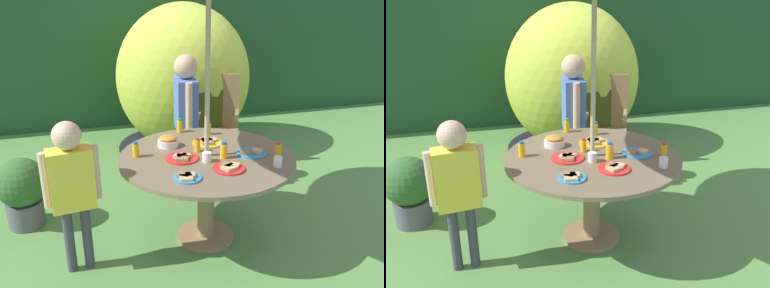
# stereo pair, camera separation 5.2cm
# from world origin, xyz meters

# --- Properties ---
(ground_plane) EXTENTS (10.00, 10.00, 0.02)m
(ground_plane) POSITION_xyz_m (0.00, 0.00, -0.01)
(ground_plane) COLOR #548442
(hedge_backdrop) EXTENTS (9.00, 0.70, 2.06)m
(hedge_backdrop) POSITION_xyz_m (0.00, 3.52, 1.03)
(hedge_backdrop) COLOR #234C28
(hedge_backdrop) RESTS_ON ground_plane
(garden_table) EXTENTS (1.34, 1.34, 0.72)m
(garden_table) POSITION_xyz_m (0.00, 0.00, 0.59)
(garden_table) COLOR #93704C
(garden_table) RESTS_ON ground_plane
(wooden_chair) EXTENTS (0.60, 0.61, 1.07)m
(wooden_chair) POSITION_xyz_m (0.55, 1.26, 0.58)
(wooden_chair) COLOR #93704C
(wooden_chair) RESTS_ON ground_plane
(dome_tent) EXTENTS (1.98, 1.98, 1.79)m
(dome_tent) POSITION_xyz_m (0.39, 2.09, 0.89)
(dome_tent) COLOR #B2C63F
(dome_tent) RESTS_ON ground_plane
(potted_plant) EXTENTS (0.42, 0.42, 0.61)m
(potted_plant) POSITION_xyz_m (-1.42, 0.62, 0.34)
(potted_plant) COLOR #595960
(potted_plant) RESTS_ON ground_plane
(child_in_blue_shirt) EXTENTS (0.23, 0.45, 1.35)m
(child_in_blue_shirt) POSITION_xyz_m (0.11, 0.98, 0.86)
(child_in_blue_shirt) COLOR navy
(child_in_blue_shirt) RESTS_ON ground_plane
(child_in_yellow_shirt) EXTENTS (0.38, 0.19, 1.12)m
(child_in_yellow_shirt) POSITION_xyz_m (-0.99, -0.12, 0.72)
(child_in_yellow_shirt) COLOR #3F3F47
(child_in_yellow_shirt) RESTS_ON ground_plane
(snack_bowl) EXTENTS (0.17, 0.17, 0.09)m
(snack_bowl) POSITION_xyz_m (-0.23, 0.28, 0.77)
(snack_bowl) COLOR white
(snack_bowl) RESTS_ON garden_table
(plate_center_front) EXTENTS (0.25, 0.25, 0.03)m
(plate_center_front) POSITION_xyz_m (0.09, 0.25, 0.74)
(plate_center_front) COLOR yellow
(plate_center_front) RESTS_ON garden_table
(plate_front_edge) EXTENTS (0.19, 0.19, 0.03)m
(plate_front_edge) POSITION_xyz_m (-0.25, -0.35, 0.74)
(plate_front_edge) COLOR #338CD8
(plate_front_edge) RESTS_ON garden_table
(plate_mid_right) EXTENTS (0.23, 0.23, 0.03)m
(plate_mid_right) POSITION_xyz_m (0.34, -0.06, 0.73)
(plate_mid_right) COLOR #338CD8
(plate_mid_right) RESTS_ON garden_table
(plate_near_right) EXTENTS (0.25, 0.25, 0.03)m
(plate_near_right) POSITION_xyz_m (-0.20, -0.01, 0.74)
(plate_near_right) COLOR red
(plate_near_right) RESTS_ON garden_table
(plate_mid_left) EXTENTS (0.23, 0.23, 0.03)m
(plate_mid_left) POSITION_xyz_m (0.07, -0.28, 0.74)
(plate_mid_left) COLOR red
(plate_mid_left) RESTS_ON garden_table
(juice_bottle_near_left) EXTENTS (0.05, 0.05, 0.12)m
(juice_bottle_near_left) POSITION_xyz_m (0.51, -0.17, 0.78)
(juice_bottle_near_left) COLOR yellow
(juice_bottle_near_left) RESTS_ON garden_table
(juice_bottle_far_left) EXTENTS (0.06, 0.06, 0.13)m
(juice_bottle_far_left) POSITION_xyz_m (0.11, -0.08, 0.78)
(juice_bottle_far_left) COLOR yellow
(juice_bottle_far_left) RESTS_ON garden_table
(juice_bottle_far_right) EXTENTS (0.05, 0.05, 0.12)m
(juice_bottle_far_right) POSITION_xyz_m (-0.52, 0.13, 0.78)
(juice_bottle_far_right) COLOR yellow
(juice_bottle_far_right) RESTS_ON garden_table
(juice_bottle_center_back) EXTENTS (0.05, 0.05, 0.11)m
(juice_bottle_center_back) POSITION_xyz_m (-0.04, 0.10, 0.78)
(juice_bottle_center_back) COLOR yellow
(juice_bottle_center_back) RESTS_ON garden_table
(juice_bottle_back_edge) EXTENTS (0.05, 0.05, 0.13)m
(juice_bottle_back_edge) POSITION_xyz_m (-0.05, 0.59, 0.78)
(juice_bottle_back_edge) COLOR yellow
(juice_bottle_back_edge) RESTS_ON garden_table
(juice_bottle_spot_a) EXTENTS (0.05, 0.05, 0.11)m
(juice_bottle_spot_a) POSITION_xyz_m (0.17, 0.46, 0.78)
(juice_bottle_spot_a) COLOR yellow
(juice_bottle_spot_a) RESTS_ON garden_table
(cup_near) EXTENTS (0.07, 0.07, 0.07)m
(cup_near) POSITION_xyz_m (-0.03, -0.11, 0.76)
(cup_near) COLOR white
(cup_near) RESTS_ON garden_table
(cup_far) EXTENTS (0.06, 0.06, 0.07)m
(cup_far) POSITION_xyz_m (0.42, -0.34, 0.76)
(cup_far) COLOR white
(cup_far) RESTS_ON garden_table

